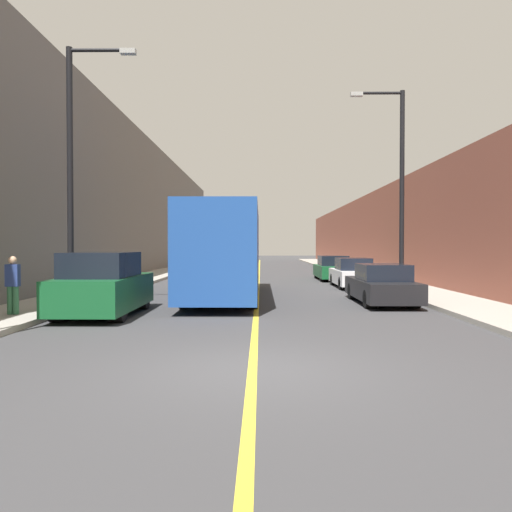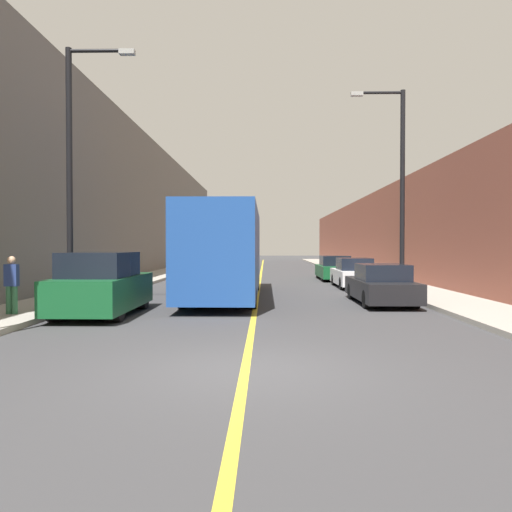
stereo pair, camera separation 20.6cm
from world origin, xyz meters
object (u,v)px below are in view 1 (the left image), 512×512
car_right_mid (353,274)px  pedestrian (13,284)px  bus (226,251)px  car_right_near (382,286)px  parked_suv_left (103,286)px  street_lamp_right (398,180)px  street_lamp_left (75,161)px  car_right_far (333,269)px

car_right_mid → pedestrian: size_ratio=2.69×
bus → car_right_mid: (6.01, 5.08, -1.20)m
car_right_near → parked_suv_left: bearing=-160.9°
car_right_near → pedestrian: size_ratio=2.89×
car_right_near → street_lamp_right: bearing=65.1°
car_right_mid → bus: bearing=-139.8°
car_right_near → street_lamp_left: 11.36m
pedestrian → car_right_mid: bearing=43.5°
parked_suv_left → car_right_near: size_ratio=0.96×
car_right_mid → car_right_far: 5.55m
street_lamp_left → street_lamp_right: (11.82, 4.79, 0.03)m
street_lamp_left → pedestrian: size_ratio=5.10×
parked_suv_left → street_lamp_right: bearing=30.5°
car_right_far → street_lamp_left: (-10.46, -14.31, 4.16)m
street_lamp_left → bus: bearing=38.4°
car_right_near → bus: bearing=161.6°
street_lamp_right → car_right_mid: bearing=106.3°
car_right_mid → street_lamp_right: (1.16, -3.97, 4.20)m
parked_suv_left → street_lamp_left: size_ratio=0.54×
bus → parked_suv_left: 6.13m
street_lamp_left → street_lamp_right: bearing=22.1°
street_lamp_left → car_right_near: bearing=9.6°
car_right_far → car_right_near: bearing=-90.2°
car_right_near → car_right_mid: car_right_mid is taller
parked_suv_left → street_lamp_right: (10.49, 6.17, 3.99)m
car_right_far → street_lamp_right: bearing=-81.9°
street_lamp_right → pedestrian: size_ratio=5.13×
car_right_mid → car_right_far: (-0.20, 5.55, 0.01)m
car_right_mid → pedestrian: (-11.60, -11.02, 0.33)m
bus → street_lamp_right: 7.85m
bus → street_lamp_left: street_lamp_left is taller
car_right_near → street_lamp_left: bearing=-170.4°
car_right_near → street_lamp_left: street_lamp_left is taller
bus → car_right_mid: size_ratio=2.48×
bus → car_right_far: bus is taller
bus → parked_suv_left: size_ratio=2.42×
car_right_far → pedestrian: pedestrian is taller
bus → car_right_far: bearing=61.3°
car_right_near → pedestrian: 12.06m
car_right_near → street_lamp_right: size_ratio=0.56×
parked_suv_left → street_lamp_right: 12.81m
parked_suv_left → car_right_mid: parked_suv_left is taller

